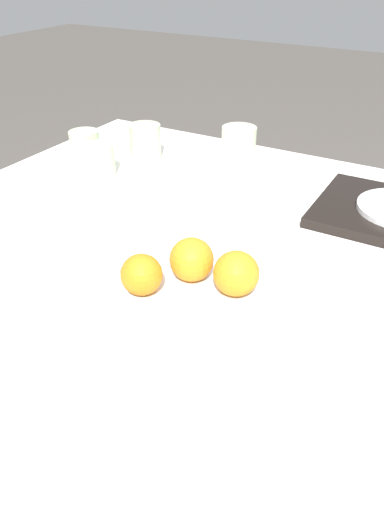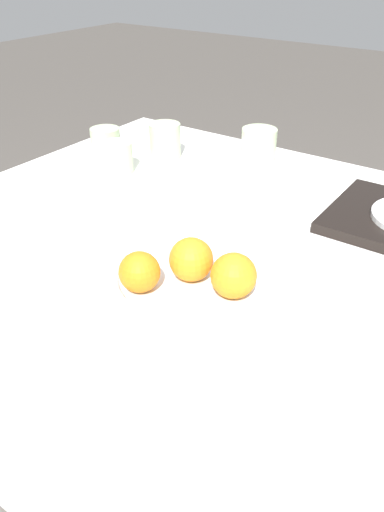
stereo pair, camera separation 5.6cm
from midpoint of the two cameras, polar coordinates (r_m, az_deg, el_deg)
ground_plane at (r=1.39m, az=8.09°, el=-24.79°), size 12.00×12.00×0.00m
table at (r=1.11m, az=9.52°, el=-14.73°), size 1.46×0.83×0.71m
fruit_platter at (r=0.76m, az=-2.10°, el=-2.51°), size 0.25×0.25×0.02m
orange_0 at (r=0.74m, az=-2.22°, el=-0.45°), size 0.07×0.07×0.07m
orange_1 at (r=0.72m, az=-8.02°, el=-2.18°), size 0.06×0.06×0.06m
orange_2 at (r=0.71m, az=2.83°, el=-2.07°), size 0.07×0.07×0.07m
cup_0 at (r=1.23m, az=4.04°, el=12.82°), size 0.08×0.08×0.07m
cup_1 at (r=1.24m, az=-13.41°, el=12.07°), size 0.07×0.07×0.07m
cup_2 at (r=1.15m, az=-12.06°, el=10.62°), size 0.07×0.07×0.07m
cup_3 at (r=1.22m, az=-6.71°, el=12.80°), size 0.07×0.07×0.08m
napkin at (r=0.96m, az=-18.39°, el=3.13°), size 0.15×0.14×0.01m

